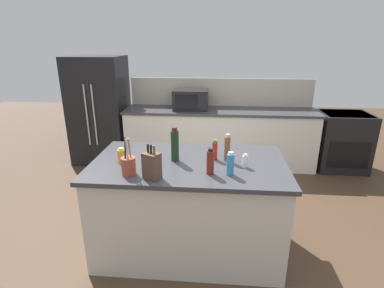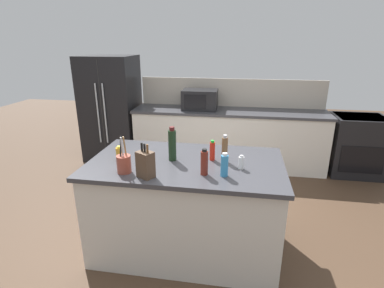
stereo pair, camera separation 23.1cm
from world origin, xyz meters
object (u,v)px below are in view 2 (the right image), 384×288
at_px(microwave, 200,100).
at_px(knife_block, 145,164).
at_px(honey_jar, 120,154).
at_px(vinegar_bottle, 204,163).
at_px(pepper_grinder, 225,149).
at_px(wine_bottle, 172,145).
at_px(refrigerator, 111,109).
at_px(range_oven, 356,145).
at_px(utensil_crock, 124,163).
at_px(dish_soap_bottle, 224,165).
at_px(hot_sauce_bottle, 212,151).
at_px(salt_shaker, 241,163).

bearing_deg(microwave, knife_block, -91.84).
relative_size(knife_block, honey_jar, 2.05).
xyz_separation_m(vinegar_bottle, pepper_grinder, (0.15, 0.31, 0.01)).
distance_m(knife_block, wine_bottle, 0.42).
relative_size(refrigerator, vinegar_bottle, 7.73).
relative_size(microwave, vinegar_bottle, 2.43).
relative_size(honey_jar, pepper_grinder, 0.55).
bearing_deg(honey_jar, range_oven, 38.41).
distance_m(utensil_crock, vinegar_bottle, 0.68).
height_order(utensil_crock, dish_soap_bottle, utensil_crock).
height_order(range_oven, hot_sauce_bottle, hot_sauce_bottle).
distance_m(dish_soap_bottle, pepper_grinder, 0.31).
relative_size(salt_shaker, hot_sauce_bottle, 0.65).
xyz_separation_m(knife_block, vinegar_bottle, (0.46, 0.13, -0.01)).
bearing_deg(pepper_grinder, range_oven, 48.20).
distance_m(range_oven, hot_sauce_bottle, 2.99).
bearing_deg(utensil_crock, dish_soap_bottle, 4.48).
bearing_deg(pepper_grinder, microwave, 103.89).
xyz_separation_m(knife_block, honey_jar, (-0.35, 0.30, -0.05)).
height_order(microwave, utensil_crock, utensil_crock).
relative_size(range_oven, hot_sauce_bottle, 4.77).
bearing_deg(hot_sauce_bottle, microwave, 101.07).
relative_size(dish_soap_bottle, hot_sauce_bottle, 1.05).
height_order(microwave, wine_bottle, wine_bottle).
distance_m(range_oven, honey_jar, 3.71).
relative_size(microwave, salt_shaker, 4.43).
xyz_separation_m(range_oven, knife_block, (-2.53, -2.58, 0.59)).
bearing_deg(wine_bottle, dish_soap_bottle, -28.32).
bearing_deg(pepper_grinder, utensil_crock, -155.35).
bearing_deg(hot_sauce_bottle, dish_soap_bottle, -68.15).
xyz_separation_m(microwave, dish_soap_bottle, (0.55, -2.45, -0.06)).
height_order(knife_block, hot_sauce_bottle, knife_block).
xyz_separation_m(salt_shaker, vinegar_bottle, (-0.30, -0.17, 0.05)).
xyz_separation_m(utensil_crock, hot_sauce_bottle, (0.71, 0.40, 0.01)).
distance_m(range_oven, knife_block, 3.66).
relative_size(wine_bottle, honey_jar, 2.27).
xyz_separation_m(salt_shaker, pepper_grinder, (-0.15, 0.14, 0.06)).
relative_size(hot_sauce_bottle, pepper_grinder, 0.75).
relative_size(salt_shaker, honey_jar, 0.88).
bearing_deg(pepper_grinder, wine_bottle, -174.90).
bearing_deg(knife_block, range_oven, 75.23).
height_order(refrigerator, wine_bottle, refrigerator).
height_order(salt_shaker, honey_jar, honey_jar).
relative_size(utensil_crock, dish_soap_bottle, 1.59).
xyz_separation_m(range_oven, hot_sauce_bottle, (-2.03, -2.12, 0.56)).
bearing_deg(salt_shaker, microwave, 106.67).
bearing_deg(range_oven, vinegar_bottle, -130.07).
bearing_deg(range_oven, refrigerator, 179.26).
bearing_deg(microwave, vinegar_bottle, -81.15).
distance_m(knife_block, vinegar_bottle, 0.48).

